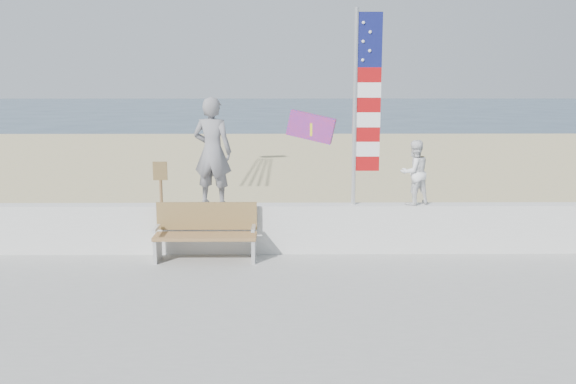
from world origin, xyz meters
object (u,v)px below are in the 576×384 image
(child, at_px, (414,172))
(bench, at_px, (206,231))
(adult, at_px, (212,151))
(flag, at_px, (362,99))

(child, distance_m, bench, 3.92)
(adult, height_order, child, adult)
(child, bearing_deg, bench, -16.92)
(bench, height_order, flag, flag)
(adult, distance_m, bench, 1.45)
(adult, bearing_deg, child, -165.14)
(bench, bearing_deg, child, 6.87)
(child, bearing_deg, adult, -23.80)
(adult, xyz_separation_m, flag, (2.69, -0.00, 0.93))
(child, height_order, flag, flag)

